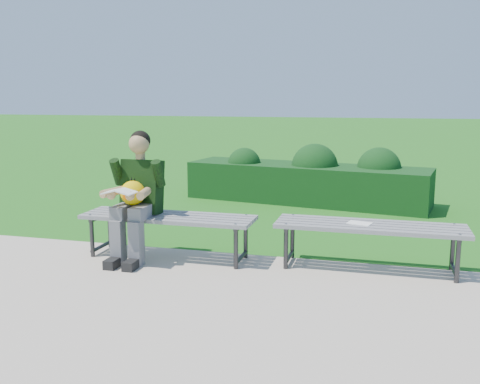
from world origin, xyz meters
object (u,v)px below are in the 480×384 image
Objects in this scene: paper_sheet at (359,223)px; seated_boy at (136,192)px; hedge at (311,179)px; bench_left at (168,220)px; bench_right at (370,230)px.

seated_boy is at bearing -174.14° from paper_sheet.
hedge is at bearing 69.85° from seated_boy.
seated_boy reaches higher than paper_sheet.
hedge is 3.48m from paper_sheet.
hedge reaches higher than bench_left.
hedge is 3.83m from seated_boy.
bench_left is 1.00× the size of bench_right.
bench_left and bench_right have the same top height.
bench_left is at bearing -176.26° from bench_right.
paper_sheet is at bearing 5.86° from seated_boy.
bench_left is 1.37× the size of seated_boy.
bench_right is (2.03, 0.13, 0.00)m from bench_left.
seated_boy is (-1.31, -3.58, 0.34)m from hedge.
bench_left is 7.11× the size of paper_sheet.
bench_right is 7.11× the size of paper_sheet.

